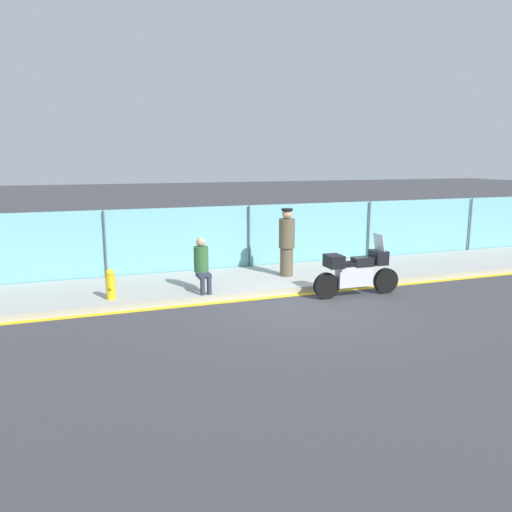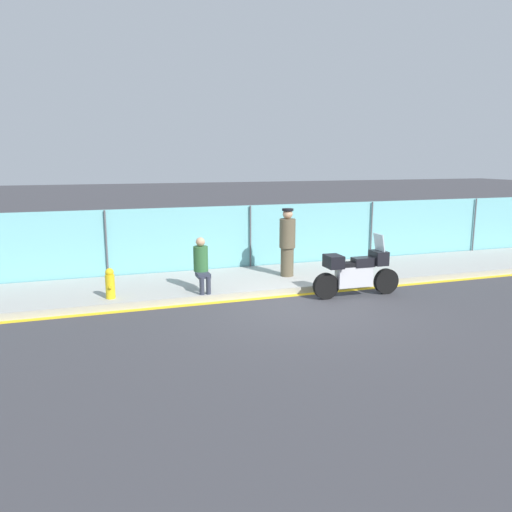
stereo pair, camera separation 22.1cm
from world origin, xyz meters
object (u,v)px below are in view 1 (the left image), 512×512
at_px(motorcycle, 356,271).
at_px(fire_hydrant, 110,284).
at_px(person_seated_on_curb, 202,262).
at_px(officer_standing, 287,242).

height_order(motorcycle, fire_hydrant, motorcycle).
bearing_deg(person_seated_on_curb, officer_standing, 17.41).
relative_size(motorcycle, person_seated_on_curb, 1.75).
xyz_separation_m(motorcycle, person_seated_on_curb, (-3.57, 1.10, 0.27)).
xyz_separation_m(officer_standing, person_seated_on_curb, (-2.54, -0.80, -0.22)).
distance_m(motorcycle, person_seated_on_curb, 3.74).
bearing_deg(fire_hydrant, officer_standing, 9.68).
bearing_deg(fire_hydrant, person_seated_on_curb, -0.03).
bearing_deg(officer_standing, motorcycle, -61.43).
xyz_separation_m(officer_standing, fire_hydrant, (-4.66, -0.79, -0.59)).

